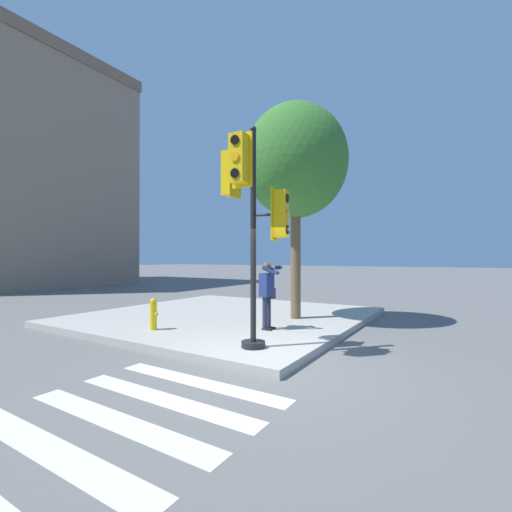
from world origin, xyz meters
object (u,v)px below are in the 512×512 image
at_px(traffic_signal_pole, 251,205).
at_px(fire_hydrant, 153,314).
at_px(person_photographer, 267,289).
at_px(street_tree, 296,162).

xyz_separation_m(traffic_signal_pole, fire_hydrant, (0.24, 2.99, -2.41)).
relative_size(traffic_signal_pole, fire_hydrant, 5.66).
relative_size(person_photographer, street_tree, 0.26).
bearing_deg(street_tree, person_photographer, -177.92).
bearing_deg(traffic_signal_pole, person_photographer, 19.54).
distance_m(traffic_signal_pole, fire_hydrant, 3.85).
distance_m(traffic_signal_pole, street_tree, 4.03).
bearing_deg(street_tree, fire_hydrant, 145.14).
distance_m(person_photographer, fire_hydrant, 2.87).
relative_size(person_photographer, fire_hydrant, 2.15).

